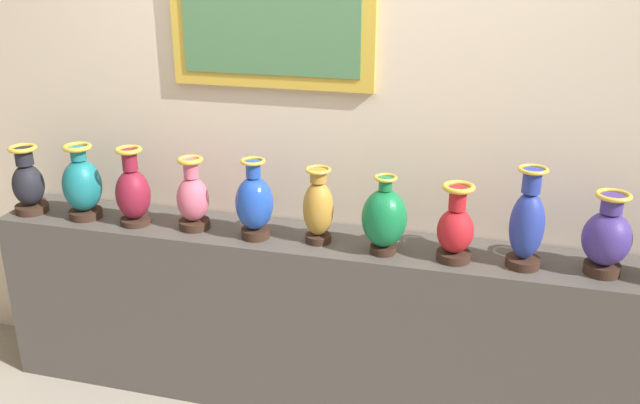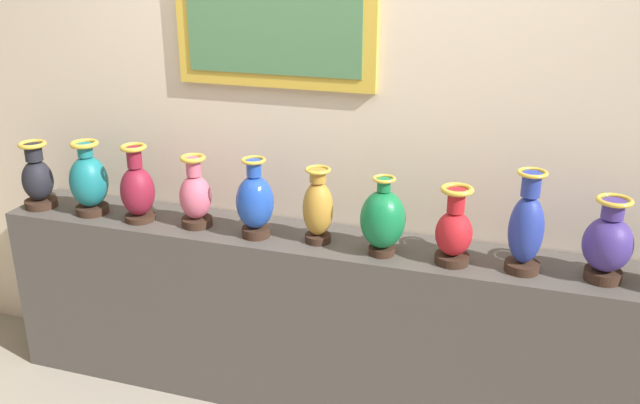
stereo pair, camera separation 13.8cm
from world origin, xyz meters
The scene contains 13 objects.
ground_plane centered at (0.00, 0.00, 0.00)m, with size 11.63×11.63×0.00m, color gray.
display_shelf centered at (0.00, 0.00, 0.43)m, with size 3.11×0.37×0.86m, color #4C4742.
back_wall centered at (0.00, 0.24, 1.37)m, with size 5.63×0.14×2.73m.
vase_onyx centered at (-1.44, -0.05, 1.00)m, with size 0.16×0.16×0.33m.
vase_teal centered at (-1.15, -0.05, 1.02)m, with size 0.18×0.18×0.36m.
vase_burgundy centered at (-0.88, -0.05, 1.01)m, with size 0.16×0.16×0.37m.
vase_rose centered at (-0.59, -0.03, 1.00)m, with size 0.15×0.15×0.34m.
vase_sapphire centered at (-0.28, -0.06, 1.02)m, with size 0.17×0.17×0.36m.
vase_ochre centered at (0.00, -0.03, 1.02)m, with size 0.13×0.13×0.34m.
vase_emerald centered at (0.30, -0.07, 1.01)m, with size 0.19×0.19×0.34m.
vase_crimson centered at (0.59, -0.06, 1.00)m, with size 0.15×0.15×0.33m.
vase_cobalt centered at (0.87, -0.05, 1.04)m, with size 0.14×0.14×0.42m.
vase_indigo centered at (1.17, -0.03, 1.01)m, with size 0.19×0.19×0.34m.
Camera 1 is at (0.73, -2.67, 2.08)m, focal length 38.26 mm.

